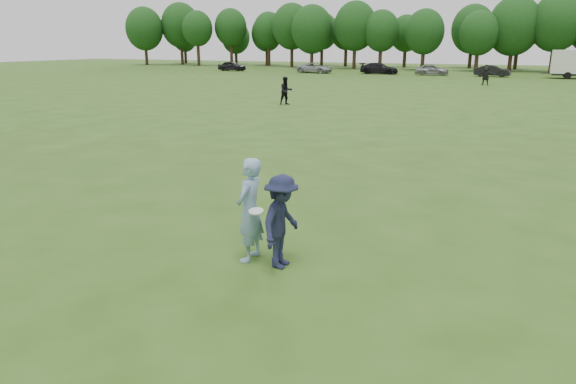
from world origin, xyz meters
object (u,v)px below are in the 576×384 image
object	(u,v)px
defender	(282,222)
car_d	(379,68)
car_c	(315,68)
player_far_a	(286,91)
car_f	(492,71)
thrower	(250,210)
player_far_d	(486,75)
car_a	(232,66)
car_e	(432,70)

from	to	relation	value
defender	car_d	size ratio (longest dim) A/B	0.34
defender	car_c	bearing A→B (deg)	21.94
player_far_a	car_c	size ratio (longest dim) A/B	0.37
player_far_a	car_f	xyz separation A→B (m)	(10.66, 37.38, -0.23)
thrower	player_far_a	size ratio (longest dim) A/B	1.07
thrower	car_f	distance (m)	60.81
player_far_d	car_a	size ratio (longest dim) A/B	0.48
player_far_d	car_e	distance (m)	16.13
car_f	defender	bearing A→B (deg)	-174.06
defender	car_e	world-z (taller)	defender
player_far_d	car_e	xyz separation A→B (m)	(-7.42, 14.32, -0.27)
player_far_d	car_d	xyz separation A→B (m)	(-14.31, 14.44, -0.26)
car_a	car_f	world-z (taller)	car_a
player_far_d	car_a	distance (m)	38.53
thrower	car_a	world-z (taller)	thrower
car_c	player_far_a	bearing A→B (deg)	-156.57
car_a	car_f	distance (m)	35.99
car_c	car_f	bearing A→B (deg)	-82.11
defender	car_e	xyz separation A→B (m)	(-7.15, 60.92, -0.14)
player_far_a	car_d	distance (m)	37.73
defender	car_d	bearing A→B (deg)	14.09
car_c	car_a	bearing A→B (deg)	94.14
car_c	defender	bearing A→B (deg)	-154.23
player_far_a	car_c	bearing A→B (deg)	63.30
player_far_d	player_far_a	bearing A→B (deg)	-113.76
car_e	thrower	bearing A→B (deg)	178.63
defender	car_d	world-z (taller)	defender
defender	car_a	size ratio (longest dim) A/B	0.42
car_d	car_f	distance (m)	14.12
car_a	car_c	xyz separation A→B (m)	(13.22, -0.19, -0.02)
car_a	car_e	bearing A→B (deg)	-91.06
player_far_d	car_d	world-z (taller)	player_far_d
player_far_a	car_c	distance (m)	38.18
player_far_a	car_d	world-z (taller)	player_far_a
car_c	car_e	size ratio (longest dim) A/B	1.17
car_a	car_f	bearing A→B (deg)	-91.60
player_far_a	defender	bearing A→B (deg)	-110.89
player_far_a	player_far_d	bearing A→B (deg)	19.70
player_far_d	car_c	distance (m)	26.42
car_e	car_f	bearing A→B (deg)	-98.03
thrower	car_e	distance (m)	61.23
car_d	car_a	bearing A→B (deg)	93.39
player_far_a	car_e	world-z (taller)	player_far_a
car_d	car_e	size ratio (longest dim) A/B	1.19
player_far_d	car_f	xyz separation A→B (m)	(-0.19, 14.24, -0.30)
defender	car_f	world-z (taller)	defender
player_far_d	car_d	bearing A→B (deg)	136.12
car_a	car_c	size ratio (longest dim) A/B	0.84
defender	player_far_a	bearing A→B (deg)	25.41
car_a	car_d	distance (m)	21.89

